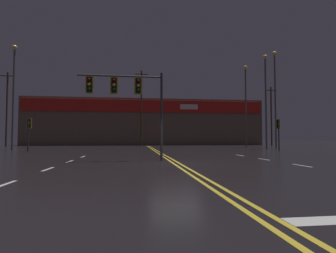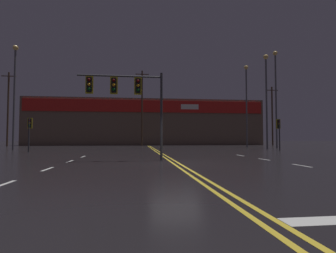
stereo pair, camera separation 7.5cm
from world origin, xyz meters
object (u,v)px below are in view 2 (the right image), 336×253
traffic_signal_corner_northwest (30,127)px  streetlight_near_right (276,88)px  streetlight_near_left (246,96)px  streetlight_far_left (15,84)px  streetlight_far_right (266,90)px  traffic_signal_median (125,91)px  traffic_signal_corner_northeast (279,127)px

traffic_signal_corner_northwest → streetlight_near_right: bearing=10.7°
traffic_signal_corner_northwest → streetlight_near_left: size_ratio=0.28×
streetlight_near_left → streetlight_far_left: size_ratio=1.01×
traffic_signal_corner_northwest → streetlight_near_left: 26.99m
streetlight_far_right → traffic_signal_median: bearing=-138.7°
streetlight_far_left → traffic_signal_corner_northeast: bearing=-8.8°
streetlight_far_right → traffic_signal_corner_northwest: bearing=-173.0°
traffic_signal_corner_northwest → streetlight_far_right: (24.92, 3.04, 4.61)m
traffic_signal_corner_northwest → streetlight_far_left: (-3.13, 3.91, 4.72)m
traffic_signal_corner_northeast → streetlight_far_left: size_ratio=0.29×
traffic_signal_corner_northeast → traffic_signal_median: bearing=-145.6°
traffic_signal_corner_northwest → streetlight_near_left: bearing=19.5°
traffic_signal_median → traffic_signal_corner_northeast: size_ratio=1.56×
streetlight_near_right → streetlight_far_left: (-30.43, -1.25, -0.54)m
traffic_signal_corner_northeast → streetlight_far_left: bearing=171.2°
traffic_signal_median → streetlight_near_left: 25.42m
streetlight_near_left → streetlight_far_right: 5.83m
traffic_signal_median → traffic_signal_corner_northwest: traffic_signal_median is taller
streetlight_near_right → streetlight_far_right: bearing=-138.3°
traffic_signal_corner_northeast → streetlight_near_left: streetlight_near_left is taller
traffic_signal_corner_northeast → streetlight_near_left: 10.39m
streetlight_far_left → streetlight_far_right: (28.05, -0.87, -0.12)m
streetlight_near_right → streetlight_far_left: bearing=-177.7°
traffic_signal_corner_northwest → traffic_signal_corner_northeast: bearing=-0.9°
traffic_signal_corner_northwest → streetlight_far_left: size_ratio=0.28×
streetlight_near_right → streetlight_near_left: bearing=121.4°
traffic_signal_median → streetlight_near_right: (18.08, 15.94, 3.65)m
traffic_signal_corner_northwest → streetlight_near_right: 28.27m
traffic_signal_corner_northeast → streetlight_far_right: size_ratio=0.29×
streetlight_near_left → streetlight_far_left: bearing=-170.0°
traffic_signal_median → streetlight_near_right: bearing=41.4°
traffic_signal_corner_northeast → traffic_signal_corner_northwest: (-24.42, 0.37, -0.05)m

